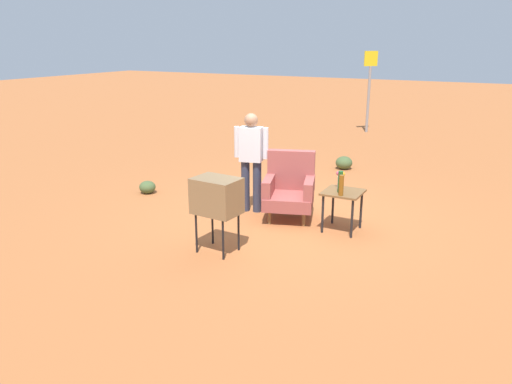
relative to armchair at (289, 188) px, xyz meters
name	(u,v)px	position (x,y,z in m)	size (l,w,h in m)	color
ground_plane	(289,216)	(-0.01, 0.04, -0.50)	(60.00, 60.00, 0.00)	#AD6033
armchair	(289,188)	(0.00, 0.00, 0.00)	(0.97, 0.98, 1.06)	brown
side_table	(343,197)	(0.94, -0.16, 0.03)	(0.56, 0.56, 0.62)	black
tv_on_stand	(217,196)	(-0.29, -1.70, 0.28)	(0.63, 0.49, 1.03)	black
person_standing	(251,156)	(-0.69, -0.01, 0.44)	(0.56, 0.30, 1.64)	#2D3347
road_sign	(369,87)	(-1.11, 8.29, 0.88)	(0.33, 0.33, 2.44)	gray
bottle_wine_green	(340,182)	(0.91, -0.23, 0.28)	(0.07, 0.07, 0.32)	#1E5623
bottle_tall_amber	(341,185)	(0.97, -0.37, 0.27)	(0.07, 0.07, 0.30)	brown
flower_vase	(341,179)	(0.85, -0.04, 0.26)	(0.15, 0.09, 0.27)	silver
shrub_near	(344,163)	(-0.23, 3.47, -0.36)	(0.37, 0.37, 0.28)	#475B33
shrub_mid	(147,187)	(-2.89, -0.03, -0.38)	(0.30, 0.30, 0.23)	#475B33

